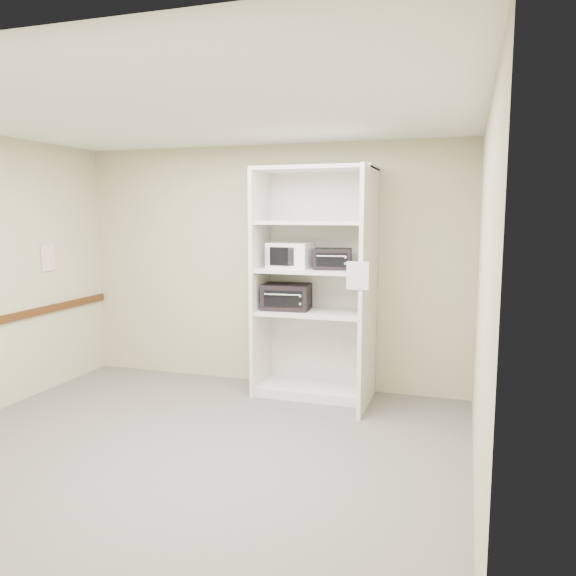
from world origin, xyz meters
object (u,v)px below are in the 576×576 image
(toaster_oven_upper, at_px, (333,259))
(toaster_oven_lower, at_px, (287,297))
(microwave, at_px, (291,255))
(shelving_unit, at_px, (319,291))

(toaster_oven_upper, height_order, toaster_oven_lower, toaster_oven_upper)
(microwave, relative_size, toaster_oven_upper, 1.18)
(toaster_oven_lower, bearing_deg, toaster_oven_upper, -7.77)
(shelving_unit, distance_m, toaster_oven_lower, 0.36)
(shelving_unit, bearing_deg, toaster_oven_upper, -9.51)
(toaster_oven_lower, bearing_deg, microwave, -13.78)
(shelving_unit, bearing_deg, microwave, -177.87)
(shelving_unit, xyz_separation_m, toaster_oven_upper, (0.15, -0.03, 0.35))
(microwave, relative_size, toaster_oven_lower, 0.90)
(shelving_unit, height_order, toaster_oven_upper, shelving_unit)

